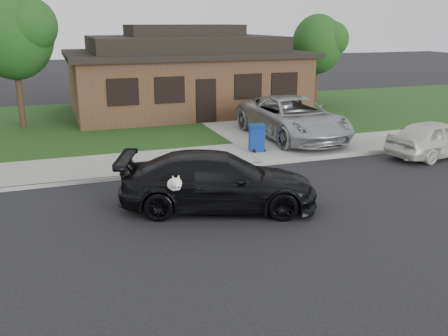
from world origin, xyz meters
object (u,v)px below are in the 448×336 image
object	(u,v)px
sedan	(218,181)
minivan	(292,118)
white_compact	(437,138)
recycling_bin	(257,138)

from	to	relation	value
sedan	minivan	world-z (taller)	minivan
white_compact	sedan	bearing A→B (deg)	95.39
sedan	minivan	distance (m)	8.63
sedan	recycling_bin	world-z (taller)	sedan
recycling_bin	minivan	bearing A→B (deg)	48.79
sedan	recycling_bin	xyz separation A→B (m)	(3.28, 5.06, -0.13)
minivan	white_compact	world-z (taller)	minivan
minivan	recycling_bin	bearing A→B (deg)	-148.44
white_compact	minivan	bearing A→B (deg)	34.97
sedan	white_compact	bearing A→B (deg)	-56.35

